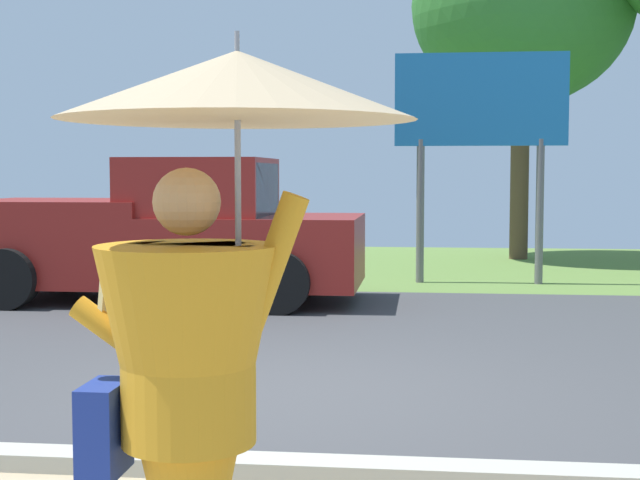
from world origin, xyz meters
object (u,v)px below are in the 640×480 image
at_px(roadside_billboard, 481,116).
at_px(pickup_truck, 166,235).
at_px(tree_right_far, 522,6).
at_px(monk_pedestrian, 203,333).

bearing_deg(roadside_billboard, pickup_truck, -150.32).
xyz_separation_m(roadside_billboard, tree_right_far, (1.02, 4.17, 2.37)).
bearing_deg(tree_right_far, roadside_billboard, -103.68).
bearing_deg(tree_right_far, monk_pedestrian, -99.44).
height_order(roadside_billboard, tree_right_far, tree_right_far).
distance_m(monk_pedestrian, tree_right_far, 16.10).
distance_m(pickup_truck, tree_right_far, 9.34).
bearing_deg(roadside_billboard, monk_pedestrian, -97.85).
distance_m(monk_pedestrian, roadside_billboard, 11.47).
relative_size(pickup_truck, tree_right_far, 0.76).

